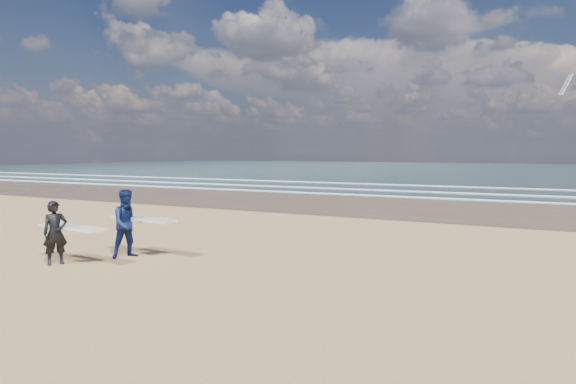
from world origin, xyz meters
The scene contains 2 objects.
surfer_near centered at (-0.68, -0.16, 0.84)m, with size 2.23×1.05×1.64m.
surfer_far centered at (0.26, 1.35, 0.94)m, with size 2.24×1.27×1.86m.
Camera 1 is at (10.59, -8.85, 2.89)m, focal length 32.00 mm.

